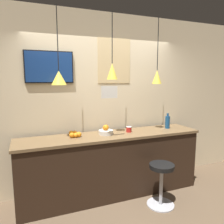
# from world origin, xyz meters

# --- Properties ---
(ground_plane) EXTENTS (14.00, 14.00, 0.00)m
(ground_plane) POSITION_xyz_m (0.00, 0.00, 0.00)
(ground_plane) COLOR brown
(back_wall) EXTENTS (8.00, 0.06, 2.90)m
(back_wall) POSITION_xyz_m (0.00, 0.94, 1.45)
(back_wall) COLOR beige
(back_wall) RESTS_ON ground_plane
(service_counter) EXTENTS (2.88, 0.59, 0.99)m
(service_counter) POSITION_xyz_m (0.00, 0.53, 0.50)
(service_counter) COLOR black
(service_counter) RESTS_ON ground_plane
(bar_stool) EXTENTS (0.40, 0.40, 0.63)m
(bar_stool) POSITION_xyz_m (0.55, -0.03, 0.42)
(bar_stool) COLOR #B7B7BC
(bar_stool) RESTS_ON ground_plane
(fruit_bowl) EXTENTS (0.23, 0.23, 0.15)m
(fruit_bowl) POSITION_xyz_m (-0.09, 0.56, 1.05)
(fruit_bowl) COLOR beige
(fruit_bowl) RESTS_ON service_counter
(orange_pile) EXTENTS (0.18, 0.20, 0.08)m
(orange_pile) POSITION_xyz_m (-0.57, 0.60, 1.03)
(orange_pile) COLOR orange
(orange_pile) RESTS_ON service_counter
(juice_bottle) EXTENTS (0.08, 0.08, 0.26)m
(juice_bottle) POSITION_xyz_m (1.05, 0.56, 1.10)
(juice_bottle) COLOR navy
(juice_bottle) RESTS_ON service_counter
(spread_jar) EXTENTS (0.09, 0.09, 0.09)m
(spread_jar) POSITION_xyz_m (0.31, 0.56, 1.03)
(spread_jar) COLOR red
(spread_jar) RESTS_ON service_counter
(pendant_lamp_left) EXTENTS (0.21, 0.21, 1.04)m
(pendant_lamp_left) POSITION_xyz_m (-0.78, 0.52, 1.86)
(pendant_lamp_left) COLOR black
(pendant_lamp_middle) EXTENTS (0.16, 0.16, 0.97)m
(pendant_lamp_middle) POSITION_xyz_m (0.00, 0.52, 1.96)
(pendant_lamp_middle) COLOR black
(pendant_lamp_right) EXTENTS (0.15, 0.15, 1.04)m
(pendant_lamp_right) POSITION_xyz_m (0.78, 0.52, 1.88)
(pendant_lamp_right) COLOR black
(mounted_tv) EXTENTS (0.71, 0.04, 0.47)m
(mounted_tv) POSITION_xyz_m (-0.86, 0.88, 2.02)
(mounted_tv) COLOR black
(hanging_menu_board) EXTENTS (0.24, 0.01, 0.17)m
(hanging_menu_board) POSITION_xyz_m (-0.12, 0.31, 1.66)
(hanging_menu_board) COLOR white
(wall_poster) EXTENTS (0.57, 0.01, 0.73)m
(wall_poster) POSITION_xyz_m (0.19, 0.90, 2.13)
(wall_poster) COLOR #DBBC84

